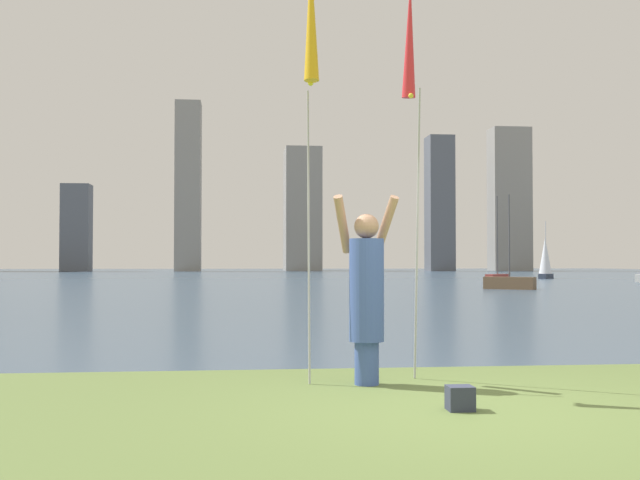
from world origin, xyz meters
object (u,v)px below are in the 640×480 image
object	(u,v)px
kite_flag_right	(410,47)
sailboat_0	(510,282)
person	(366,291)
sailboat_2	(545,259)
kite_flag_left	(311,25)
bag	(460,398)
sailboat_1	(498,276)

from	to	relation	value
kite_flag_right	sailboat_0	size ratio (longest dim) A/B	1.04
person	sailboat_0	size ratio (longest dim) A/B	0.46
person	sailboat_2	size ratio (longest dim) A/B	0.48
kite_flag_left	sailboat_0	bearing A→B (deg)	65.92
bag	sailboat_0	world-z (taller)	sailboat_0
sailboat_2	kite_flag_right	bearing A→B (deg)	-114.26
person	sailboat_2	xyz separation A→B (m)	(21.06, 45.93, 0.48)
sailboat_0	kite_flag_left	bearing A→B (deg)	-114.08
kite_flag_right	person	bearing A→B (deg)	-138.58
sailboat_1	sailboat_0	bearing A→B (deg)	-107.15
person	sailboat_0	distance (m)	28.37
kite_flag_left	bag	distance (m)	4.16
person	bag	bearing A→B (deg)	-76.94
person	bag	size ratio (longest dim) A/B	8.88
sailboat_0	sailboat_2	world-z (taller)	sailboat_0
kite_flag_left	kite_flag_right	xyz separation A→B (m)	(1.21, 0.60, -0.03)
sailboat_2	sailboat_1	bearing A→B (deg)	-136.07
kite_flag_right	sailboat_0	world-z (taller)	kite_flag_right
kite_flag_left	sailboat_2	bearing A→B (deg)	64.78
sailboat_0	kite_flag_right	bearing A→B (deg)	-112.31
sailboat_0	sailboat_2	xyz separation A→B (m)	(9.97, 19.82, 1.15)
sailboat_1	bag	bearing A→B (deg)	-109.59
kite_flag_left	sailboat_2	size ratio (longest dim) A/B	1.10
sailboat_0	person	bearing A→B (deg)	-113.03
kite_flag_right	kite_flag_left	bearing A→B (deg)	-153.50
kite_flag_left	sailboat_1	bearing A→B (deg)	68.32
kite_flag_right	sailboat_2	xyz separation A→B (m)	(20.46, 45.39, -2.32)
bag	sailboat_0	bearing A→B (deg)	69.15
kite_flag_right	sailboat_2	distance (m)	49.84
person	sailboat_0	bearing A→B (deg)	58.14
person	sailboat_2	distance (m)	50.53
person	sailboat_1	distance (m)	43.53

